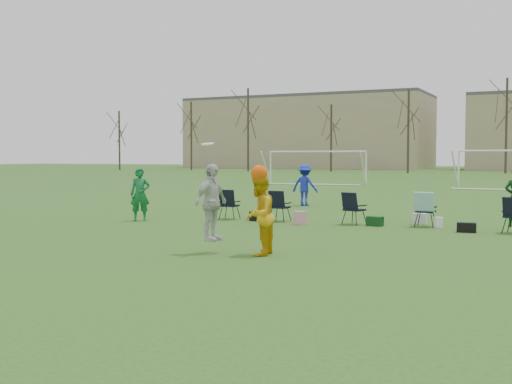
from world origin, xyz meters
The scene contains 7 objects.
ground centered at (0.00, 0.00, 0.00)m, with size 260.00×260.00×0.00m, color #29561B.
fielder_green_near centered at (-5.46, 5.95, 0.84)m, with size 0.61×0.40×1.69m, color #126934.
fielder_blue centered at (-3.10, 14.09, 0.85)m, with size 1.10×0.63×1.70m, color #172AB1.
center_contest centered at (0.58, 1.11, 0.96)m, with size 1.66×1.14×2.33m.
sideline_setup centered at (1.66, 7.78, 0.52)m, with size 9.31×2.04×1.73m.
goal_left centered at (-10.00, 34.00, 1.92)m, with size 7.39×0.76×2.46m.
tree_line centered at (0.24, 69.85, 5.09)m, with size 110.28×3.28×11.40m.
Camera 1 is at (6.66, -10.61, 2.03)m, focal length 45.00 mm.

